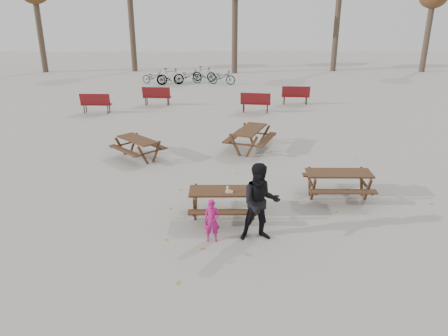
{
  "coord_description": "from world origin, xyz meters",
  "views": [
    {
      "loc": [
        -0.09,
        -10.22,
        5.31
      ],
      "look_at": [
        0.0,
        1.0,
        1.0
      ],
      "focal_mm": 35.0,
      "sensor_mm": 36.0,
      "label": 1
    }
  ],
  "objects_px": {
    "soda_bottle": "(227,190)",
    "adult": "(260,203)",
    "picnic_table_east": "(338,185)",
    "picnic_table_far": "(250,139)",
    "child": "(212,221)",
    "main_picnic_table": "(224,197)",
    "food_tray": "(229,192)",
    "picnic_table_north": "(138,149)"
  },
  "relations": [
    {
      "from": "food_tray",
      "to": "picnic_table_far",
      "type": "height_order",
      "value": "picnic_table_far"
    },
    {
      "from": "adult",
      "to": "picnic_table_east",
      "type": "bearing_deg",
      "value": 38.39
    },
    {
      "from": "child",
      "to": "picnic_table_east",
      "type": "distance_m",
      "value": 4.29
    },
    {
      "from": "soda_bottle",
      "to": "picnic_table_east",
      "type": "height_order",
      "value": "soda_bottle"
    },
    {
      "from": "child",
      "to": "picnic_table_far",
      "type": "distance_m",
      "value": 6.86
    },
    {
      "from": "soda_bottle",
      "to": "child",
      "type": "xyz_separation_m",
      "value": [
        -0.38,
        -1.07,
        -0.32
      ]
    },
    {
      "from": "picnic_table_far",
      "to": "picnic_table_east",
      "type": "bearing_deg",
      "value": -131.04
    },
    {
      "from": "food_tray",
      "to": "picnic_table_far",
      "type": "xyz_separation_m",
      "value": [
        0.9,
        5.68,
        -0.38
      ]
    },
    {
      "from": "food_tray",
      "to": "child",
      "type": "distance_m",
      "value": 1.16
    },
    {
      "from": "main_picnic_table",
      "to": "adult",
      "type": "xyz_separation_m",
      "value": [
        0.83,
        -1.11,
        0.36
      ]
    },
    {
      "from": "picnic_table_east",
      "to": "picnic_table_far",
      "type": "relative_size",
      "value": 0.95
    },
    {
      "from": "picnic_table_north",
      "to": "child",
      "type": "bearing_deg",
      "value": -18.97
    },
    {
      "from": "picnic_table_east",
      "to": "picnic_table_far",
      "type": "bearing_deg",
      "value": 118.28
    },
    {
      "from": "food_tray",
      "to": "soda_bottle",
      "type": "distance_m",
      "value": 0.07
    },
    {
      "from": "soda_bottle",
      "to": "adult",
      "type": "bearing_deg",
      "value": -52.73
    },
    {
      "from": "child",
      "to": "picnic_table_north",
      "type": "height_order",
      "value": "child"
    },
    {
      "from": "soda_bottle",
      "to": "child",
      "type": "height_order",
      "value": "child"
    },
    {
      "from": "adult",
      "to": "child",
      "type": "bearing_deg",
      "value": 179.17
    },
    {
      "from": "main_picnic_table",
      "to": "picnic_table_far",
      "type": "bearing_deg",
      "value": 79.54
    },
    {
      "from": "food_tray",
      "to": "child",
      "type": "height_order",
      "value": "child"
    },
    {
      "from": "main_picnic_table",
      "to": "soda_bottle",
      "type": "height_order",
      "value": "soda_bottle"
    },
    {
      "from": "soda_bottle",
      "to": "picnic_table_north",
      "type": "xyz_separation_m",
      "value": [
        -3.13,
        4.75,
        -0.48
      ]
    },
    {
      "from": "adult",
      "to": "picnic_table_far",
      "type": "distance_m",
      "value": 6.67
    },
    {
      "from": "soda_bottle",
      "to": "picnic_table_east",
      "type": "relative_size",
      "value": 0.09
    },
    {
      "from": "main_picnic_table",
      "to": "child",
      "type": "distance_m",
      "value": 1.23
    },
    {
      "from": "adult",
      "to": "picnic_table_far",
      "type": "relative_size",
      "value": 0.99
    },
    {
      "from": "main_picnic_table",
      "to": "food_tray",
      "type": "xyz_separation_m",
      "value": [
        0.12,
        -0.15,
        0.21
      ]
    },
    {
      "from": "adult",
      "to": "picnic_table_north",
      "type": "relative_size",
      "value": 1.12
    },
    {
      "from": "food_tray",
      "to": "picnic_table_east",
      "type": "bearing_deg",
      "value": 23.29
    },
    {
      "from": "picnic_table_east",
      "to": "picnic_table_far",
      "type": "xyz_separation_m",
      "value": [
        -2.24,
        4.33,
        0.02
      ]
    },
    {
      "from": "food_tray",
      "to": "adult",
      "type": "distance_m",
      "value": 1.2
    },
    {
      "from": "main_picnic_table",
      "to": "adult",
      "type": "bearing_deg",
      "value": -53.36
    },
    {
      "from": "picnic_table_far",
      "to": "soda_bottle",
      "type": "bearing_deg",
      "value": -167.79
    },
    {
      "from": "adult",
      "to": "soda_bottle",
      "type": "bearing_deg",
      "value": 122.11
    },
    {
      "from": "main_picnic_table",
      "to": "picnic_table_far",
      "type": "xyz_separation_m",
      "value": [
        1.02,
        5.53,
        -0.17
      ]
    },
    {
      "from": "child",
      "to": "picnic_table_far",
      "type": "height_order",
      "value": "child"
    },
    {
      "from": "child",
      "to": "picnic_table_north",
      "type": "bearing_deg",
      "value": 115.17
    },
    {
      "from": "main_picnic_table",
      "to": "soda_bottle",
      "type": "relative_size",
      "value": 10.59
    },
    {
      "from": "child",
      "to": "food_tray",
      "type": "bearing_deg",
      "value": 68.03
    },
    {
      "from": "adult",
      "to": "picnic_table_far",
      "type": "bearing_deg",
      "value": 83.16
    },
    {
      "from": "main_picnic_table",
      "to": "picnic_table_north",
      "type": "bearing_deg",
      "value": 123.43
    },
    {
      "from": "main_picnic_table",
      "to": "child",
      "type": "bearing_deg",
      "value": -104.03
    }
  ]
}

